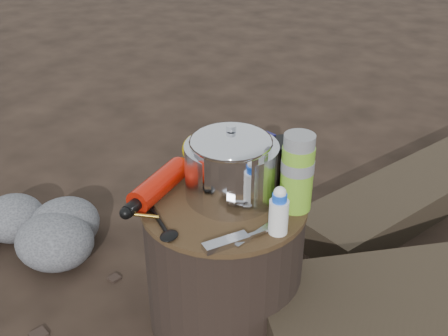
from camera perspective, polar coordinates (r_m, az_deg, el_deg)
The scene contains 14 objects.
ground at distance 1.60m, azimuth -0.00°, elevation -15.10°, with size 60.00×60.00×0.00m, color black.
stump at distance 1.47m, azimuth -0.00°, elevation -9.81°, with size 0.41×0.41×0.38m, color black.
log_small at distance 2.26m, azimuth 21.69°, elevation -1.00°, with size 0.25×1.38×0.11m, color #30271C.
foil_windscreen at distance 1.35m, azimuth 0.79°, elevation -0.28°, with size 0.23×0.23×0.14m, color silver.
camping_pot at distance 1.32m, azimuth 0.72°, elevation 0.21°, with size 0.19×0.19×0.19m, color silver.
fuel_bottle at distance 1.38m, azimuth -6.87°, elevation -1.78°, with size 0.06×0.25×0.06m, color red, non-canonical shape.
thermos at distance 1.30m, azimuth 7.68°, elevation -0.51°, with size 0.08×0.08×0.20m, color #78B729.
travel_mug at distance 1.40m, azimuth 6.44°, elevation 0.38°, with size 0.08×0.08×0.13m, color black.
stuff_sack at distance 1.48m, azimuth -1.57°, elevation 1.78°, with size 0.16×0.13×0.11m, color #CDAA00.
food_pouch at distance 1.45m, azimuth 3.22°, elevation 1.60°, with size 0.10×0.02×0.13m, color #161354.
multitool at distance 1.21m, azimuth 0.21°, elevation -7.83°, with size 0.03×0.11×0.02m, color #BBBBC1.
pot_grabber at distance 1.25m, azimuth 3.27°, elevation -6.82°, with size 0.03×0.13×0.01m, color #BBBBC1, non-canonical shape.
spork at distance 1.30m, azimuth -6.87°, elevation -5.37°, with size 0.03×0.15×0.01m, color black, non-canonical shape.
squeeze_bottle at distance 1.23m, azimuth 5.76°, elevation -4.68°, with size 0.04×0.04×0.11m, color white.
Camera 1 is at (0.54, -1.00, 1.13)m, focal length 43.59 mm.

